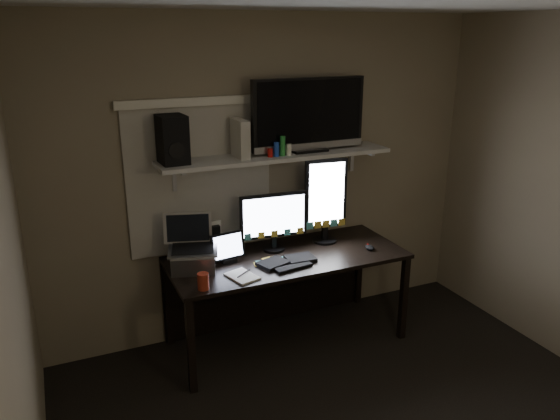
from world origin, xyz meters
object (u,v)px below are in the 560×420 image
game_console (240,138)px  laptop (193,245)px  mouse (370,247)px  cup (203,281)px  desk (281,271)px  tv (309,115)px  monitor_landscape (274,222)px  speaker (172,139)px  tablet (228,247)px  monitor_portrait (326,200)px  keyboard (287,261)px

game_console → laptop: bearing=-158.6°
mouse → cup: 1.39m
desk → tv: size_ratio=1.96×
monitor_landscape → tv: bearing=13.3°
monitor_landscape → game_console: bearing=171.8°
game_console → speaker: bearing=179.2°
tablet → speaker: size_ratio=0.79×
monitor_portrait → tv: (-0.14, 0.04, 0.68)m
laptop → tv: size_ratio=0.42×
game_console → monitor_portrait: bearing=-3.9°
cup → tablet: bearing=50.8°
monitor_portrait → mouse: (0.24, -0.30, -0.33)m
laptop → speaker: 0.75m
monitor_portrait → cup: monitor_portrait is taller
tablet → cup: 0.47m
cup → keyboard: bearing=14.0°
monitor_portrait → mouse: bearing=-46.2°
desk → tablet: 0.54m
monitor_landscape → mouse: (0.69, -0.30, -0.22)m
monitor_portrait → game_console: game_console is taller
desk → speaker: size_ratio=5.38×
monitor_landscape → cup: 0.84m
monitor_landscape → game_console: size_ratio=1.93×
monitor_portrait → cup: (-1.15, -0.44, -0.29)m
keyboard → cup: size_ratio=3.92×
desk → tablet: bearing=-173.7°
monitor_portrait → keyboard: bearing=-144.5°
tv → speaker: bearing=177.8°
monitor_portrait → speaker: 1.31m
monitor_landscape → monitor_portrait: 0.47m
monitor_portrait → laptop: monitor_portrait is taller
cup → speaker: bearing=93.9°
monitor_portrait → cup: size_ratio=6.21×
game_console → speaker: 0.49m
laptop → game_console: bearing=37.8°
tablet → game_console: (0.16, 0.13, 0.77)m
mouse → monitor_portrait: bearing=130.0°
tablet → speaker: bearing=148.4°
laptop → speaker: size_ratio=1.16×
cup → monitor_portrait: bearing=21.0°
keyboard → laptop: 0.70m
cup → tv: size_ratio=0.12×
mouse → cup: size_ratio=0.87×
game_console → desk: bearing=-15.7°
monitor_landscape → keyboard: 0.35m
keyboard → mouse: (0.70, -0.03, 0.00)m
keyboard → laptop: size_ratio=1.14×
desk → game_console: 1.11m
tablet → tv: 1.16m
desk → game_console: size_ratio=6.50×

